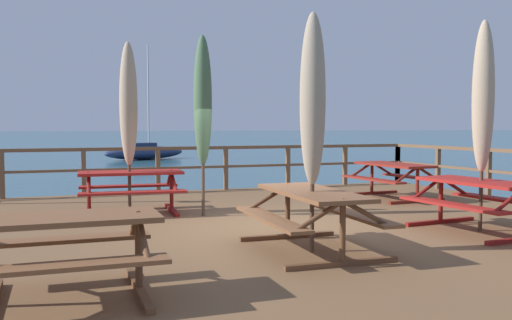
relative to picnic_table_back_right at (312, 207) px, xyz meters
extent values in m
plane|color=#2D5B6B|center=(0.23, 1.80, -1.19)|extent=(600.00, 600.00, 0.00)
cube|color=brown|center=(0.23, 1.80, -0.87)|extent=(12.19, 10.59, 0.63)
cube|color=brown|center=(0.23, 6.95, 0.49)|extent=(11.89, 0.09, 0.08)
cube|color=brown|center=(0.23, 6.95, 0.02)|extent=(11.89, 0.07, 0.06)
cube|color=brown|center=(-4.01, 6.95, -0.04)|extent=(0.10, 0.10, 1.05)
cube|color=brown|center=(-2.31, 6.95, -0.04)|extent=(0.10, 0.10, 1.05)
cube|color=brown|center=(-0.62, 6.95, -0.04)|extent=(0.10, 0.10, 1.05)
cube|color=brown|center=(1.08, 6.95, -0.04)|extent=(0.10, 0.10, 1.05)
cube|color=brown|center=(2.78, 6.95, -0.04)|extent=(0.10, 0.10, 1.05)
cube|color=brown|center=(4.48, 6.95, -0.04)|extent=(0.10, 0.10, 1.05)
cube|color=brown|center=(6.18, 6.95, -0.04)|extent=(0.10, 0.10, 1.05)
cube|color=brown|center=(6.18, 3.52, -0.04)|extent=(0.10, 0.10, 1.05)
cube|color=brown|center=(6.18, 5.23, -0.04)|extent=(0.10, 0.10, 1.05)
cube|color=brown|center=(6.18, 6.95, -0.04)|extent=(0.10, 0.10, 1.05)
cube|color=brown|center=(0.00, 0.00, 0.18)|extent=(0.84, 2.04, 0.05)
cube|color=brown|center=(0.56, -0.02, -0.12)|extent=(0.36, 2.02, 0.04)
cube|color=brown|center=(-0.56, 0.02, -0.12)|extent=(0.36, 2.02, 0.04)
cube|color=brown|center=(-0.03, -0.82, -0.53)|extent=(1.40, 0.14, 0.06)
cylinder|color=brown|center=(-0.03, -0.82, -0.19)|extent=(0.07, 0.07, 0.74)
cylinder|color=brown|center=(0.25, -0.83, 0.03)|extent=(0.63, 0.08, 0.37)
cylinder|color=brown|center=(-0.31, -0.81, 0.03)|extent=(0.63, 0.08, 0.37)
cube|color=brown|center=(0.03, 0.82, -0.53)|extent=(1.40, 0.14, 0.06)
cylinder|color=brown|center=(0.03, 0.82, -0.19)|extent=(0.07, 0.07, 0.74)
cylinder|color=brown|center=(0.31, 0.81, 0.03)|extent=(0.63, 0.08, 0.37)
cylinder|color=brown|center=(-0.25, 0.83, 0.03)|extent=(0.63, 0.08, 0.37)
cube|color=maroon|center=(-1.69, 3.90, 0.18)|extent=(1.87, 0.88, 0.05)
cube|color=maroon|center=(-1.73, 3.34, -0.12)|extent=(1.84, 0.41, 0.04)
cube|color=maroon|center=(-1.65, 4.46, -0.12)|extent=(1.84, 0.41, 0.04)
cube|color=maroon|center=(-2.42, 3.95, -0.53)|extent=(0.18, 1.40, 0.06)
cylinder|color=maroon|center=(-2.42, 3.95, -0.19)|extent=(0.07, 0.07, 0.74)
cylinder|color=maroon|center=(-2.44, 3.67, 0.03)|extent=(0.10, 0.63, 0.37)
cylinder|color=maroon|center=(-2.40, 4.23, 0.03)|extent=(0.10, 0.63, 0.37)
cube|color=maroon|center=(-0.96, 3.85, -0.53)|extent=(0.18, 1.40, 0.06)
cylinder|color=maroon|center=(-0.96, 3.85, -0.19)|extent=(0.07, 0.07, 0.74)
cylinder|color=maroon|center=(-0.98, 3.57, 0.03)|extent=(0.10, 0.63, 0.37)
cylinder|color=maroon|center=(-0.94, 4.13, 0.03)|extent=(0.10, 0.63, 0.37)
cube|color=maroon|center=(2.91, 0.27, 0.18)|extent=(0.91, 1.98, 0.05)
cube|color=maroon|center=(3.47, 0.31, -0.12)|extent=(0.44, 1.94, 0.04)
cube|color=maroon|center=(2.35, 0.22, -0.12)|extent=(0.44, 1.94, 0.04)
cylinder|color=maroon|center=(2.70, -0.53, 0.03)|extent=(0.63, 0.11, 0.37)
cube|color=maroon|center=(2.85, 1.05, -0.53)|extent=(1.40, 0.19, 0.06)
cylinder|color=maroon|center=(2.85, 1.05, -0.19)|extent=(0.07, 0.07, 0.74)
cylinder|color=maroon|center=(3.13, 1.07, 0.03)|extent=(0.63, 0.11, 0.37)
cylinder|color=maroon|center=(2.57, 1.02, 0.03)|extent=(0.63, 0.11, 0.37)
cube|color=brown|center=(-2.96, -0.99, 0.18)|extent=(1.65, 0.79, 0.05)
cube|color=brown|center=(-2.97, -1.55, -0.12)|extent=(1.64, 0.31, 0.04)
cube|color=brown|center=(-2.95, -0.43, -0.12)|extent=(1.64, 0.31, 0.04)
cube|color=brown|center=(-2.32, -1.00, -0.53)|extent=(0.11, 1.40, 0.06)
cylinder|color=brown|center=(-2.32, -1.00, -0.19)|extent=(0.07, 0.07, 0.74)
cylinder|color=brown|center=(-2.33, -1.28, 0.03)|extent=(0.07, 0.63, 0.37)
cylinder|color=brown|center=(-2.32, -0.72, 0.03)|extent=(0.07, 0.63, 0.37)
cube|color=maroon|center=(3.99, 4.00, 0.18)|extent=(0.87, 1.97, 0.05)
cube|color=maroon|center=(4.55, 4.03, -0.12)|extent=(0.39, 1.94, 0.04)
cube|color=maroon|center=(3.43, 3.97, -0.12)|extent=(0.39, 1.94, 0.04)
cube|color=maroon|center=(4.03, 3.22, -0.53)|extent=(1.40, 0.16, 0.06)
cylinder|color=maroon|center=(4.03, 3.22, -0.19)|extent=(0.07, 0.07, 0.74)
cylinder|color=maroon|center=(4.31, 3.24, 0.03)|extent=(0.63, 0.09, 0.37)
cylinder|color=maroon|center=(3.75, 3.20, 0.03)|extent=(0.63, 0.09, 0.37)
cube|color=maroon|center=(3.95, 4.79, -0.53)|extent=(1.40, 0.16, 0.06)
cylinder|color=maroon|center=(3.95, 4.79, -0.19)|extent=(0.07, 0.07, 0.74)
cylinder|color=maroon|center=(4.23, 4.80, 0.03)|extent=(0.63, 0.09, 0.37)
cylinder|color=maroon|center=(3.67, 4.77, 0.03)|extent=(0.63, 0.09, 0.37)
cylinder|color=#4C3828|center=(-0.04, -0.07, 0.84)|extent=(0.06, 0.06, 2.81)
ellipsoid|color=tan|center=(-0.04, -0.07, 1.34)|extent=(0.32, 0.32, 2.14)
cylinder|color=#685B4C|center=(-0.04, -0.07, 1.18)|extent=(0.21, 0.21, 0.05)
cone|color=#4C3828|center=(-0.04, -0.07, 2.32)|extent=(0.10, 0.10, 0.14)
cylinder|color=#4C3828|center=(-1.72, 3.86, 0.90)|extent=(0.06, 0.06, 2.91)
ellipsoid|color=tan|center=(-1.72, 3.86, 1.41)|extent=(0.32, 0.32, 2.21)
cylinder|color=#71614F|center=(-1.72, 3.86, 1.25)|extent=(0.21, 0.21, 0.05)
cone|color=#4C3828|center=(-1.72, 3.86, 2.42)|extent=(0.10, 0.10, 0.14)
cylinder|color=#4C3828|center=(2.96, 0.29, 0.93)|extent=(0.06, 0.06, 2.97)
ellipsoid|color=tan|center=(2.96, 0.29, 1.45)|extent=(0.32, 0.32, 2.26)
cylinder|color=#71614F|center=(2.96, 0.29, 1.28)|extent=(0.21, 0.21, 0.05)
cone|color=#4C3828|center=(2.96, 0.29, 2.48)|extent=(0.10, 0.10, 0.14)
cylinder|color=#4C3828|center=(-0.55, 3.16, 0.93)|extent=(0.06, 0.06, 2.99)
ellipsoid|color=#4C704C|center=(-0.55, 3.16, 1.46)|extent=(0.32, 0.32, 2.27)
cylinder|color=#2D432D|center=(-0.55, 3.16, 1.29)|extent=(0.21, 0.21, 0.05)
cone|color=#4C3828|center=(-0.55, 3.16, 2.50)|extent=(0.10, 0.10, 0.14)
ellipsoid|color=navy|center=(3.19, 31.42, -0.74)|extent=(6.18, 3.86, 0.90)
cube|color=#202949|center=(2.92, 31.30, -0.24)|extent=(2.08, 1.70, 0.36)
cylinder|color=silver|center=(3.47, 31.53, 3.03)|extent=(0.10, 0.10, 7.00)
camera|label=1|loc=(-3.13, -6.22, 1.00)|focal=38.95mm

